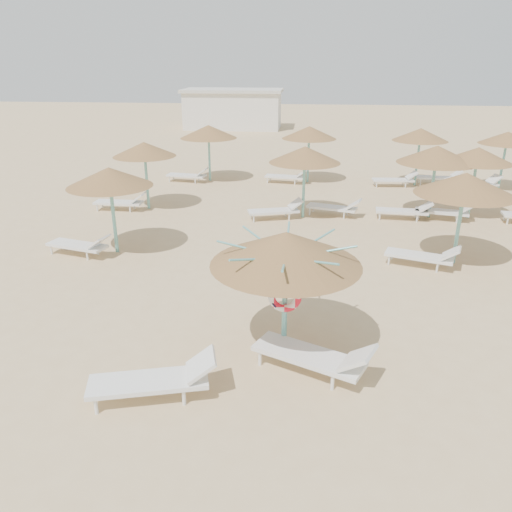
# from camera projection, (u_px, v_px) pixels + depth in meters

# --- Properties ---
(ground) EXTENTS (120.00, 120.00, 0.00)m
(ground) POSITION_uv_depth(u_px,v_px,m) (273.00, 349.00, 10.43)
(ground) COLOR tan
(ground) RESTS_ON ground
(main_palapa) EXTENTS (2.94, 2.94, 2.63)m
(main_palapa) POSITION_uv_depth(u_px,v_px,m) (286.00, 249.00, 9.49)
(main_palapa) COLOR #68B5AF
(main_palapa) RESTS_ON ground
(lounger_main_a) EXTENTS (2.35, 1.24, 0.82)m
(lounger_main_a) POSITION_uv_depth(u_px,v_px,m) (157.00, 379.00, 8.80)
(lounger_main_a) COLOR white
(lounger_main_a) RESTS_ON ground
(lounger_main_b) EXTENTS (2.40, 1.61, 0.85)m
(lounger_main_b) POSITION_uv_depth(u_px,v_px,m) (316.00, 356.00, 9.46)
(lounger_main_b) COLOR white
(lounger_main_b) RESTS_ON ground
(palapa_field) EXTENTS (19.89, 12.78, 2.72)m
(palapa_field) POSITION_uv_depth(u_px,v_px,m) (370.00, 153.00, 18.90)
(palapa_field) COLOR #68B5AF
(palapa_field) RESTS_ON ground
(service_hut) EXTENTS (8.40, 4.40, 3.25)m
(service_hut) POSITION_uv_depth(u_px,v_px,m) (233.00, 109.00, 42.75)
(service_hut) COLOR silver
(service_hut) RESTS_ON ground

